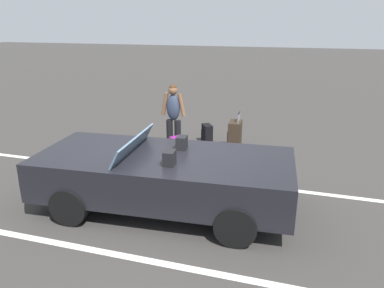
# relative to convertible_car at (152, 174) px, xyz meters

# --- Properties ---
(ground_plane) EXTENTS (80.00, 80.00, 0.00)m
(ground_plane) POSITION_rel_convertible_car_xyz_m (-0.21, -0.01, -0.59)
(ground_plane) COLOR #383533
(lot_line_near) EXTENTS (18.00, 0.12, 0.01)m
(lot_line_near) POSITION_rel_convertible_car_xyz_m (-0.21, -1.30, -0.59)
(lot_line_near) COLOR silver
(lot_line_near) RESTS_ON ground_plane
(lot_line_mid) EXTENTS (18.00, 0.12, 0.01)m
(lot_line_mid) POSITION_rel_convertible_car_xyz_m (-0.21, 1.40, -0.59)
(lot_line_mid) COLOR silver
(lot_line_mid) RESTS_ON ground_plane
(convertible_car) EXTENTS (4.24, 2.04, 1.24)m
(convertible_car) POSITION_rel_convertible_car_xyz_m (0.00, 0.00, 0.00)
(convertible_car) COLOR black
(convertible_car) RESTS_ON ground_plane
(suitcase_large_black) EXTENTS (0.32, 0.49, 0.96)m
(suitcase_large_black) POSITION_rel_convertible_car_xyz_m (-0.82, -3.11, -0.22)
(suitcase_large_black) COLOR #2D2319
(suitcase_large_black) RESTS_ON ground_plane
(suitcase_medium_bright) EXTENTS (0.46, 0.43, 0.62)m
(suitcase_medium_bright) POSITION_rel_convertible_car_xyz_m (0.17, -1.87, -0.28)
(suitcase_medium_bright) COLOR #991E8C
(suitcase_medium_bright) RESTS_ON ground_plane
(suitcase_small_carryon) EXTENTS (0.35, 0.39, 0.50)m
(suitcase_small_carryon) POSITION_rel_convertible_car_xyz_m (-0.04, -3.48, -0.34)
(suitcase_small_carryon) COLOR black
(suitcase_small_carryon) RESTS_ON ground_plane
(duffel_bag) EXTENTS (0.67, 0.41, 0.34)m
(duffel_bag) POSITION_rel_convertible_car_xyz_m (-0.62, -2.20, -0.43)
(duffel_bag) COLOR #991E8C
(duffel_bag) RESTS_ON ground_plane
(traveler_person) EXTENTS (0.60, 0.23, 1.65)m
(traveler_person) POSITION_rel_convertible_car_xyz_m (0.52, -2.54, 0.34)
(traveler_person) COLOR black
(traveler_person) RESTS_ON ground_plane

